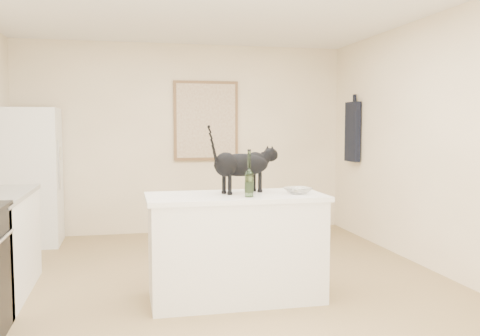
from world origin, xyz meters
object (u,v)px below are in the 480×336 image
at_px(glass_bowl, 298,191).
at_px(fridge, 31,177).
at_px(wine_bottle, 249,176).
at_px(black_cat, 241,168).

bearing_deg(glass_bowl, fridge, 134.37).
distance_m(fridge, glass_bowl, 3.68).
height_order(wine_bottle, glass_bowl, wine_bottle).
height_order(fridge, black_cat, fridge).
distance_m(fridge, wine_bottle, 3.46).
xyz_separation_m(fridge, black_cat, (2.12, -2.47, 0.27)).
bearing_deg(black_cat, wine_bottle, -108.20).
height_order(black_cat, wine_bottle, black_cat).
relative_size(fridge, wine_bottle, 5.00).
bearing_deg(wine_bottle, glass_bowl, 10.84).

